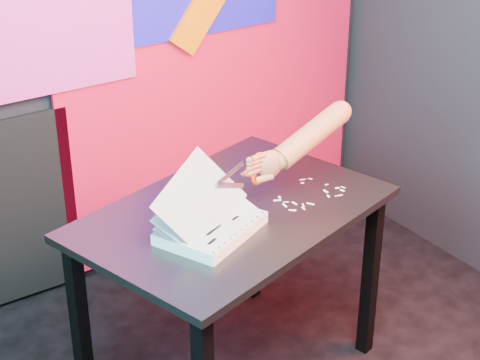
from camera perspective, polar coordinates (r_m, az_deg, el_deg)
room at (r=2.12m, az=4.60°, el=5.58°), size 3.01×3.01×2.71m
backdrop at (r=3.47m, az=-10.01°, el=6.96°), size 2.88×0.05×2.08m
work_table at (r=2.87m, az=-0.56°, el=-3.94°), size 1.23×0.98×0.75m
printout_stack at (r=2.67m, az=-2.13°, el=-3.33°), size 0.42×0.36×0.26m
scissors at (r=2.77m, az=1.08°, el=0.72°), size 0.22×0.03×0.12m
hand_forearm at (r=2.90m, az=4.61°, el=2.88°), size 0.48×0.12×0.20m
paper_clippings at (r=2.91m, az=4.78°, el=-1.22°), size 0.28×0.20×0.00m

